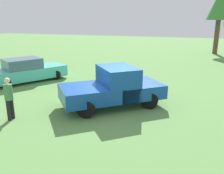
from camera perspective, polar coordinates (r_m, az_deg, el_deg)
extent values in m
plane|color=#5B8C47|center=(11.01, -0.68, -4.49)|extent=(80.00, 80.00, 0.00)
cylinder|color=black|center=(9.71, -6.19, -5.13)|extent=(0.74, 0.22, 0.74)
cylinder|color=black|center=(11.27, -8.37, -2.17)|extent=(0.74, 0.22, 0.74)
cylinder|color=black|center=(10.73, 8.81, -3.14)|extent=(0.74, 0.22, 0.74)
cylinder|color=black|center=(12.16, 4.92, -0.68)|extent=(0.74, 0.22, 0.74)
cube|color=#144799|center=(10.40, -6.95, -1.73)|extent=(2.65, 2.68, 0.64)
cube|color=#144799|center=(10.76, 1.34, 1.12)|extent=(2.37, 2.45, 1.40)
cube|color=slate|center=(10.65, 1.36, 3.40)|extent=(2.10, 2.19, 0.48)
cube|color=#144799|center=(11.22, 5.57, -0.44)|extent=(2.93, 2.90, 0.60)
cube|color=silver|center=(10.33, -11.41, -3.58)|extent=(1.29, 1.57, 0.16)
cylinder|color=black|center=(17.31, -15.37, 3.67)|extent=(0.61, 0.20, 0.61)
cylinder|color=black|center=(15.98, -13.09, 2.82)|extent=(0.61, 0.20, 0.61)
cylinder|color=black|center=(14.90, -23.76, 0.89)|extent=(0.61, 0.20, 0.61)
cube|color=#4CC6B2|center=(16.02, -19.32, 3.10)|extent=(4.00, 4.93, 0.68)
cube|color=slate|center=(15.82, -20.33, 5.22)|extent=(2.42, 2.58, 0.60)
cylinder|color=black|center=(10.36, -22.39, -4.73)|extent=(0.14, 0.14, 0.81)
cylinder|color=black|center=(10.22, -23.13, -5.09)|extent=(0.14, 0.14, 0.81)
cylinder|color=#477F4C|center=(10.07, -23.20, -1.11)|extent=(0.33, 0.33, 0.61)
sphere|color=beige|center=(9.95, -23.49, 1.39)|extent=(0.22, 0.22, 0.22)
cylinder|color=brown|center=(28.86, 23.34, 10.73)|extent=(0.50, 0.50, 3.57)
cone|color=#3D8438|center=(28.81, 24.13, 17.47)|extent=(2.62, 2.62, 3.25)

